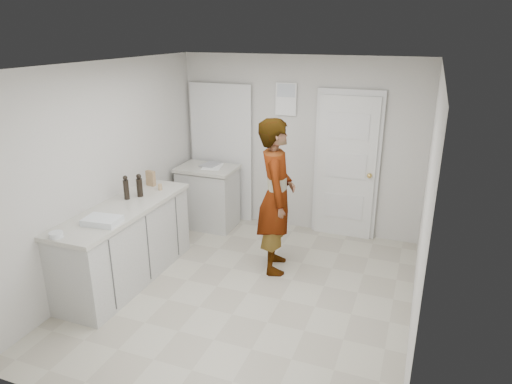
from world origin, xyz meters
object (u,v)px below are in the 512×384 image
at_px(oil_cruet_a, 139,186).
at_px(cake_mix_box, 151,178).
at_px(spice_jar, 160,187).
at_px(person, 276,197).
at_px(oil_cruet_b, 126,188).
at_px(baking_dish, 102,221).
at_px(egg_bowl, 56,235).

bearing_deg(oil_cruet_a, cake_mix_box, 104.29).
bearing_deg(spice_jar, person, 9.19).
bearing_deg(spice_jar, oil_cruet_b, -114.49).
bearing_deg(baking_dish, spice_jar, 90.09).
bearing_deg(cake_mix_box, oil_cruet_a, -66.64).
bearing_deg(egg_bowl, cake_mix_box, 89.89).
distance_m(cake_mix_box, spice_jar, 0.23).
distance_m(cake_mix_box, oil_cruet_b, 0.53).
distance_m(person, oil_cruet_a, 1.64).
height_order(cake_mix_box, baking_dish, cake_mix_box).
xyz_separation_m(person, baking_dish, (-1.45, -1.35, 0.01)).
xyz_separation_m(spice_jar, oil_cruet_b, (-0.19, -0.42, 0.10)).
distance_m(oil_cruet_b, baking_dish, 0.73).
distance_m(cake_mix_box, baking_dish, 1.24).
bearing_deg(egg_bowl, oil_cruet_a, 85.35).
bearing_deg(spice_jar, cake_mix_box, 152.09).
height_order(oil_cruet_a, egg_bowl, oil_cruet_a).
xyz_separation_m(cake_mix_box, baking_dish, (0.20, -1.22, -0.07)).
height_order(spice_jar, oil_cruet_a, oil_cruet_a).
height_order(person, oil_cruet_a, person).
bearing_deg(cake_mix_box, oil_cruet_b, -80.12).
bearing_deg(oil_cruet_b, spice_jar, 65.51).
height_order(cake_mix_box, spice_jar, cake_mix_box).
xyz_separation_m(cake_mix_box, oil_cruet_a, (0.10, -0.39, 0.04)).
bearing_deg(oil_cruet_b, person, 21.73).
distance_m(oil_cruet_a, oil_cruet_b, 0.16).
height_order(person, oil_cruet_b, person).
relative_size(oil_cruet_a, egg_bowl, 2.15).
bearing_deg(egg_bowl, oil_cruet_b, 89.46).
bearing_deg(oil_cruet_a, baking_dish, -83.06).
bearing_deg(baking_dish, oil_cruet_b, 105.51).
bearing_deg(cake_mix_box, person, 13.55).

